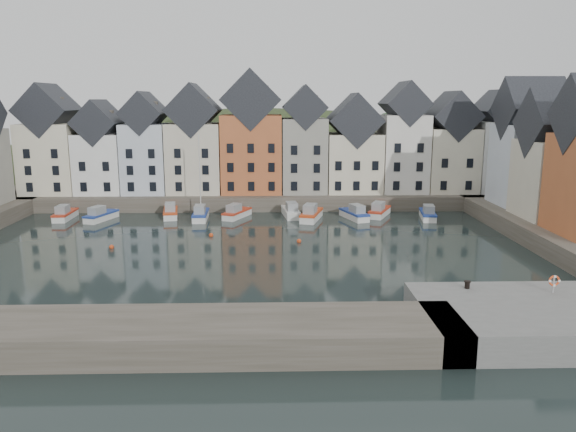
{
  "coord_description": "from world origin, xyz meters",
  "views": [
    {
      "loc": [
        3.16,
        -54.98,
        15.45
      ],
      "look_at": [
        4.81,
        6.0,
        2.78
      ],
      "focal_mm": 35.0,
      "sensor_mm": 36.0,
      "label": 1
    }
  ],
  "objects_px": {
    "boat_d": "(201,214)",
    "life_ring_post": "(554,281)",
    "boat_a": "(65,214)",
    "mooring_bollard": "(467,284)"
  },
  "relations": [
    {
      "from": "boat_a",
      "to": "boat_d",
      "type": "height_order",
      "value": "boat_d"
    },
    {
      "from": "boat_a",
      "to": "life_ring_post",
      "type": "distance_m",
      "value": 59.29
    },
    {
      "from": "life_ring_post",
      "to": "mooring_bollard",
      "type": "bearing_deg",
      "value": 169.17
    },
    {
      "from": "boat_a",
      "to": "boat_d",
      "type": "xyz_separation_m",
      "value": [
        17.9,
        -0.73,
        0.08
      ]
    },
    {
      "from": "boat_d",
      "to": "mooring_bollard",
      "type": "distance_m",
      "value": 41.29
    },
    {
      "from": "boat_a",
      "to": "mooring_bollard",
      "type": "bearing_deg",
      "value": -41.02
    },
    {
      "from": "boat_a",
      "to": "mooring_bollard",
      "type": "xyz_separation_m",
      "value": [
        41.52,
        -34.56,
        1.66
      ]
    },
    {
      "from": "boat_d",
      "to": "life_ring_post",
      "type": "bearing_deg",
      "value": -51.8
    },
    {
      "from": "boat_d",
      "to": "life_ring_post",
      "type": "xyz_separation_m",
      "value": [
        29.4,
        -34.94,
        2.13
      ]
    },
    {
      "from": "boat_d",
      "to": "boat_a",
      "type": "bearing_deg",
      "value": 175.8
    }
  ]
}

